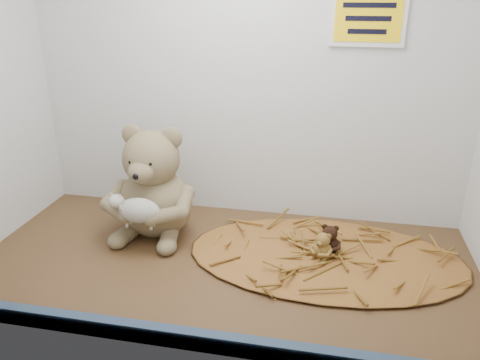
% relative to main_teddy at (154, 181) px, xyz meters
% --- Properties ---
extents(alcove_shell, '(1.20, 0.60, 0.90)m').
position_rel_main_teddy_xyz_m(alcove_shell, '(0.21, -0.03, 0.30)').
color(alcove_shell, '#462E18').
rests_on(alcove_shell, ground).
extents(front_rail, '(1.19, 0.02, 0.04)m').
position_rel_main_teddy_xyz_m(front_rail, '(0.21, -0.41, -0.13)').
color(front_rail, '#32445F').
rests_on(front_rail, shelf_floor).
extents(straw_bed, '(0.68, 0.39, 0.01)m').
position_rel_main_teddy_xyz_m(straw_bed, '(0.45, -0.05, -0.14)').
color(straw_bed, brown).
rests_on(straw_bed, shelf_floor).
extents(main_teddy, '(0.25, 0.26, 0.30)m').
position_rel_main_teddy_xyz_m(main_teddy, '(0.00, 0.00, 0.00)').
color(main_teddy, '#8C7656').
rests_on(main_teddy, shelf_floor).
extents(toy_lamb, '(0.14, 0.08, 0.09)m').
position_rel_main_teddy_xyz_m(toy_lamb, '(0.00, -0.11, -0.03)').
color(toy_lamb, beige).
rests_on(toy_lamb, main_teddy).
extents(mini_teddy_tan, '(0.08, 0.08, 0.07)m').
position_rel_main_teddy_xyz_m(mini_teddy_tan, '(0.45, -0.07, -0.10)').
color(mini_teddy_tan, olive).
rests_on(mini_teddy_tan, straw_bed).
extents(mini_teddy_brown, '(0.07, 0.07, 0.08)m').
position_rel_main_teddy_xyz_m(mini_teddy_brown, '(0.46, -0.04, -0.10)').
color(mini_teddy_brown, black).
rests_on(mini_teddy_brown, straw_bed).
extents(wall_sign, '(0.16, 0.01, 0.11)m').
position_rel_main_teddy_xyz_m(wall_sign, '(0.51, 0.17, 0.40)').
color(wall_sign, yellow).
rests_on(wall_sign, back_wall).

